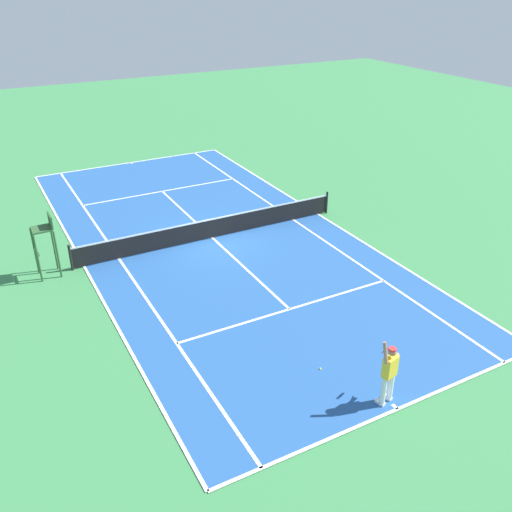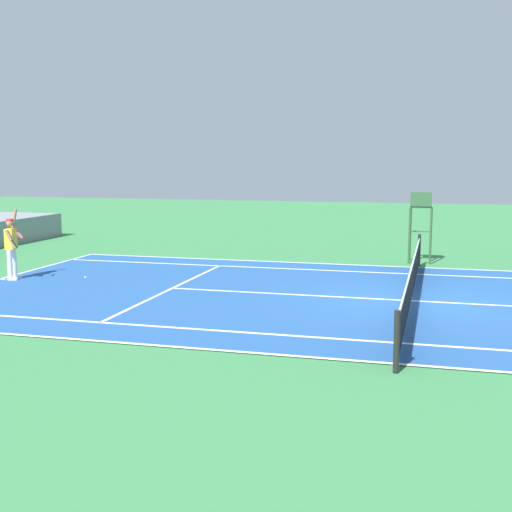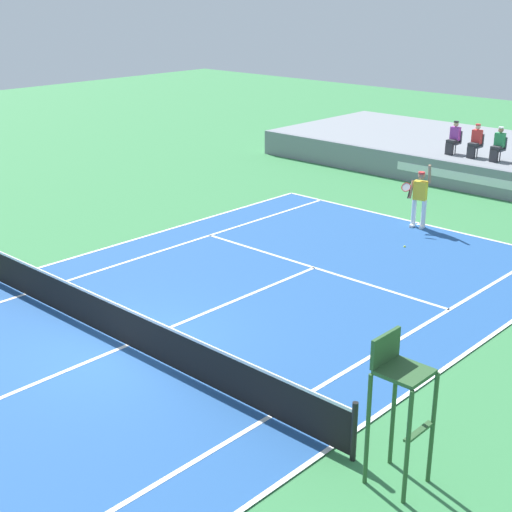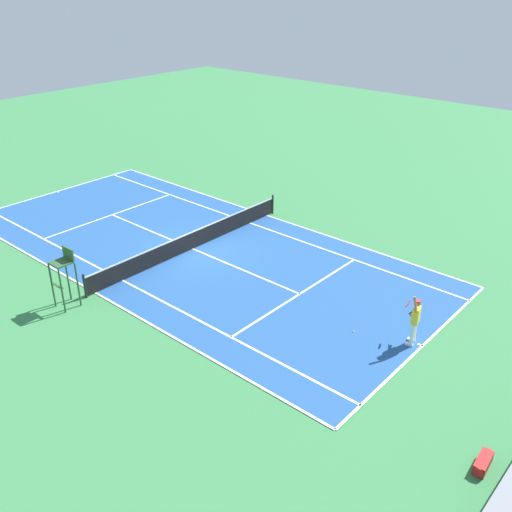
{
  "view_description": "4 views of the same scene",
  "coord_description": "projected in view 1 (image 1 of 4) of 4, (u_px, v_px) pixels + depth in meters",
  "views": [
    {
      "loc": [
        8.57,
        19.9,
        10.39
      ],
      "look_at": [
        0.03,
        4.03,
        1.0
      ],
      "focal_mm": 38.85,
      "sensor_mm": 36.0,
      "label": 1
    },
    {
      "loc": [
        -17.06,
        -0.6,
        3.52
      ],
      "look_at": [
        0.03,
        4.03,
        1.0
      ],
      "focal_mm": 47.54,
      "sensor_mm": 36.0,
      "label": 2
    },
    {
      "loc": [
        11.8,
        -8.6,
        7.27
      ],
      "look_at": [
        0.03,
        4.03,
        1.0
      ],
      "focal_mm": 52.4,
      "sensor_mm": 36.0,
      "label": 3
    },
    {
      "loc": [
        16.49,
        18.46,
        12.06
      ],
      "look_at": [
        0.03,
        4.03,
        1.0
      ],
      "focal_mm": 40.24,
      "sensor_mm": 36.0,
      "label": 4
    }
  ],
  "objects": [
    {
      "name": "net",
      "position": [
        212.0,
        227.0,
        23.7
      ],
      "size": [
        11.98,
        0.1,
        1.07
      ],
      "color": "black",
      "rests_on": "ground"
    },
    {
      "name": "ground_plane",
      "position": [
        213.0,
        238.0,
        23.94
      ],
      "size": [
        80.0,
        80.0,
        0.0
      ],
      "primitive_type": "plane",
      "color": "#387F47"
    },
    {
      "name": "court",
      "position": [
        213.0,
        238.0,
        23.94
      ],
      "size": [
        11.08,
        23.88,
        0.03
      ],
      "color": "#235193",
      "rests_on": "ground"
    },
    {
      "name": "tennis_player",
      "position": [
        389.0,
        373.0,
        14.45
      ],
      "size": [
        0.74,
        0.75,
        2.08
      ],
      "color": "white",
      "rests_on": "ground"
    },
    {
      "name": "umpire_chair",
      "position": [
        45.0,
        238.0,
        20.41
      ],
      "size": [
        0.77,
        0.77,
        2.44
      ],
      "color": "#2D562D",
      "rests_on": "ground"
    },
    {
      "name": "tennis_ball",
      "position": [
        320.0,
        369.0,
        16.1
      ],
      "size": [
        0.07,
        0.07,
        0.07
      ],
      "primitive_type": "sphere",
      "color": "#D1E533",
      "rests_on": "ground"
    }
  ]
}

